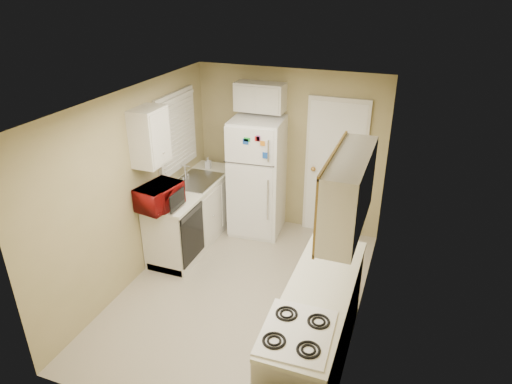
% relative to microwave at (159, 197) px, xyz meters
% --- Properties ---
extents(floor, '(3.80, 3.80, 0.00)m').
position_rel_microwave_xyz_m(floor, '(1.15, -0.15, -1.05)').
color(floor, beige).
rests_on(floor, ground).
extents(ceiling, '(3.80, 3.80, 0.00)m').
position_rel_microwave_xyz_m(ceiling, '(1.15, -0.15, 1.35)').
color(ceiling, white).
rests_on(ceiling, floor).
extents(wall_left, '(3.80, 3.80, 0.00)m').
position_rel_microwave_xyz_m(wall_left, '(-0.25, -0.15, 0.15)').
color(wall_left, tan).
rests_on(wall_left, floor).
extents(wall_right, '(3.80, 3.80, 0.00)m').
position_rel_microwave_xyz_m(wall_right, '(2.55, -0.15, 0.15)').
color(wall_right, tan).
rests_on(wall_right, floor).
extents(wall_back, '(2.80, 2.80, 0.00)m').
position_rel_microwave_xyz_m(wall_back, '(1.15, 1.75, 0.15)').
color(wall_back, tan).
rests_on(wall_back, floor).
extents(wall_front, '(2.80, 2.80, 0.00)m').
position_rel_microwave_xyz_m(wall_front, '(1.15, -2.05, 0.15)').
color(wall_front, tan).
rests_on(wall_front, floor).
extents(left_counter, '(0.60, 1.80, 0.90)m').
position_rel_microwave_xyz_m(left_counter, '(0.05, 0.75, -0.60)').
color(left_counter, silver).
rests_on(left_counter, floor).
extents(dishwasher, '(0.03, 0.58, 0.72)m').
position_rel_microwave_xyz_m(dishwasher, '(0.34, 0.15, -0.56)').
color(dishwasher, black).
rests_on(dishwasher, floor).
extents(sink, '(0.54, 0.74, 0.16)m').
position_rel_microwave_xyz_m(sink, '(0.05, 0.90, -0.19)').
color(sink, gray).
rests_on(sink, left_counter).
extents(microwave, '(0.60, 0.40, 0.37)m').
position_rel_microwave_xyz_m(microwave, '(0.00, 0.00, 0.00)').
color(microwave, maroon).
rests_on(microwave, left_counter).
extents(soap_bottle, '(0.08, 0.08, 0.17)m').
position_rel_microwave_xyz_m(soap_bottle, '(0.00, 1.38, -0.05)').
color(soap_bottle, silver).
rests_on(soap_bottle, left_counter).
extents(window_blinds, '(0.10, 0.98, 1.08)m').
position_rel_microwave_xyz_m(window_blinds, '(-0.21, 0.90, 0.55)').
color(window_blinds, silver).
rests_on(window_blinds, wall_left).
extents(upper_cabinet_left, '(0.30, 0.45, 0.70)m').
position_rel_microwave_xyz_m(upper_cabinet_left, '(-0.10, 0.07, 0.75)').
color(upper_cabinet_left, silver).
rests_on(upper_cabinet_left, wall_left).
extents(refrigerator, '(0.77, 0.75, 1.75)m').
position_rel_microwave_xyz_m(refrigerator, '(0.79, 1.39, -0.18)').
color(refrigerator, white).
rests_on(refrigerator, floor).
extents(cabinet_over_fridge, '(0.70, 0.30, 0.40)m').
position_rel_microwave_xyz_m(cabinet_over_fridge, '(0.75, 1.60, 0.95)').
color(cabinet_over_fridge, silver).
rests_on(cabinet_over_fridge, wall_back).
extents(interior_door, '(0.86, 0.06, 2.08)m').
position_rel_microwave_xyz_m(interior_door, '(1.85, 1.71, -0.03)').
color(interior_door, white).
rests_on(interior_door, floor).
extents(right_counter, '(0.60, 2.00, 0.90)m').
position_rel_microwave_xyz_m(right_counter, '(2.25, -0.95, -0.60)').
color(right_counter, silver).
rests_on(right_counter, floor).
extents(stove, '(0.60, 0.72, 0.85)m').
position_rel_microwave_xyz_m(stove, '(2.21, -1.55, -0.62)').
color(stove, white).
rests_on(stove, floor).
extents(upper_cabinet_right, '(0.30, 1.20, 0.70)m').
position_rel_microwave_xyz_m(upper_cabinet_right, '(2.40, -0.65, 0.75)').
color(upper_cabinet_right, silver).
rests_on(upper_cabinet_right, wall_right).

